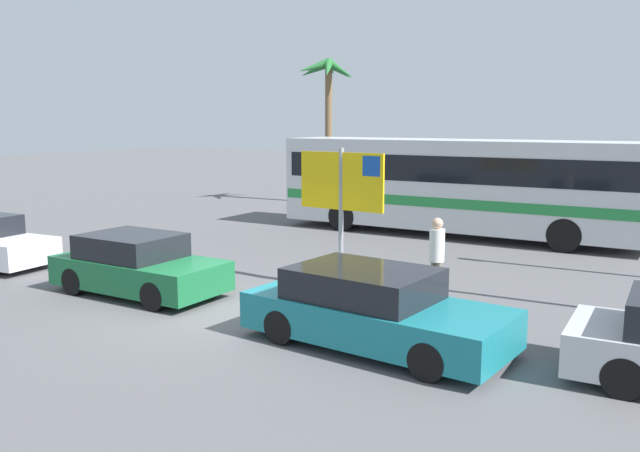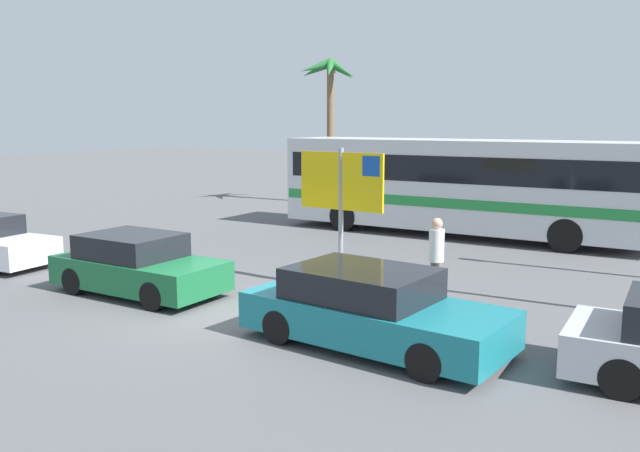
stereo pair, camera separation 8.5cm
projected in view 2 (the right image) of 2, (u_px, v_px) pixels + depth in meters
ground at (223, 309)px, 13.52m from camera, size 120.00×120.00×0.00m
bus_front_coach at (459, 182)px, 21.91m from camera, size 11.94×2.65×3.17m
ferry_sign at (343, 187)px, 14.89m from camera, size 2.20×0.22×3.20m
car_teal at (371, 309)px, 11.20m from camera, size 4.66×2.26×1.32m
car_green at (138, 265)px, 14.62m from camera, size 3.91×1.80×1.32m
pedestrian_crossing_lot at (436, 252)px, 13.86m from camera, size 0.32×0.32×1.80m
palm_tree_seaside at (330, 87)px, 29.95m from camera, size 2.94×2.88×6.58m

